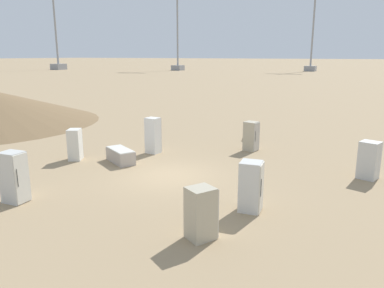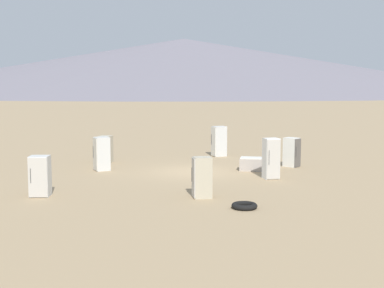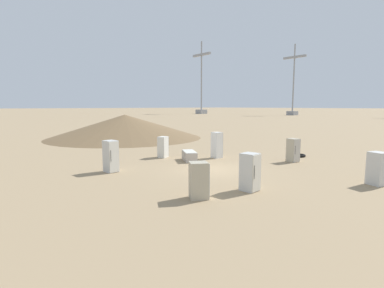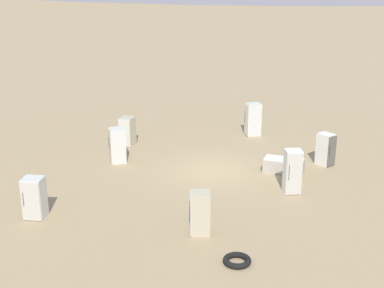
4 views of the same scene
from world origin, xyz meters
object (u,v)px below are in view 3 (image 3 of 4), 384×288
(discarded_fridge_4, at_px, (250,172))
(discarded_fridge_7, at_px, (163,147))
(discarded_fridge_2, at_px, (199,180))
(discarded_fridge_1, at_px, (111,156))
(scrap_tire, at_px, (299,155))
(power_pylon_3, at_px, (201,92))
(discarded_fridge_3, at_px, (217,145))
(power_pylon_2, at_px, (293,93))
(discarded_fridge_5, at_px, (378,169))
(discarded_fridge_0, at_px, (189,156))
(discarded_fridge_6, at_px, (293,150))

(discarded_fridge_4, relative_size, discarded_fridge_7, 1.10)
(discarded_fridge_7, bearing_deg, discarded_fridge_2, -54.39)
(discarded_fridge_1, bearing_deg, scrap_tire, 157.36)
(discarded_fridge_1, height_order, discarded_fridge_4, discarded_fridge_1)
(power_pylon_3, relative_size, discarded_fridge_3, 17.97)
(power_pylon_2, xyz_separation_m, discarded_fridge_5, (-62.70, 92.30, -7.86))
(discarded_fridge_2, bearing_deg, discarded_fridge_0, 172.70)
(power_pylon_3, height_order, discarded_fridge_6, power_pylon_3)
(discarded_fridge_5, bearing_deg, discarded_fridge_2, -99.14)
(discarded_fridge_4, bearing_deg, discarded_fridge_5, 141.69)
(scrap_tire, bearing_deg, power_pylon_2, -57.50)
(power_pylon_3, xyz_separation_m, discarded_fridge_1, (-91.96, 87.14, -9.48))
(discarded_fridge_5, xyz_separation_m, scrap_tire, (6.66, -4.34, -0.69))
(discarded_fridge_1, xyz_separation_m, discarded_fridge_2, (-6.89, -0.64, -0.15))
(power_pylon_3, xyz_separation_m, discarded_fridge_2, (-98.85, 86.50, -9.64))
(power_pylon_3, bearing_deg, discarded_fridge_4, 139.80)
(discarded_fridge_6, height_order, discarded_fridge_7, discarded_fridge_6)
(power_pylon_2, xyz_separation_m, discarded_fridge_7, (-49.89, 95.86, -7.89))
(discarded_fridge_6, distance_m, scrap_tire, 2.41)
(discarded_fridge_2, xyz_separation_m, discarded_fridge_4, (-0.58, -2.46, 0.09))
(power_pylon_2, distance_m, discarded_fridge_0, 108.86)
(power_pylon_3, relative_size, discarded_fridge_7, 21.97)
(scrap_tire, bearing_deg, power_pylon_3, -37.73)
(discarded_fridge_7, height_order, scrap_tire, discarded_fridge_7)
(discarded_fridge_0, bearing_deg, power_pylon_3, 76.65)
(discarded_fridge_1, distance_m, discarded_fridge_5, 13.67)
(discarded_fridge_1, height_order, discarded_fridge_3, discarded_fridge_3)
(discarded_fridge_2, relative_size, discarded_fridge_5, 0.95)
(discarded_fridge_0, xyz_separation_m, discarded_fridge_3, (-0.39, -2.23, 0.60))
(discarded_fridge_2, height_order, discarded_fridge_7, discarded_fridge_7)
(discarded_fridge_1, xyz_separation_m, discarded_fridge_4, (-7.47, -3.11, -0.06))
(discarded_fridge_5, bearing_deg, discarded_fridge_7, -148.13)
(discarded_fridge_0, height_order, discarded_fridge_5, discarded_fridge_5)
(discarded_fridge_5, height_order, discarded_fridge_6, discarded_fridge_5)
(power_pylon_3, height_order, discarded_fridge_2, power_pylon_3)
(power_pylon_3, bearing_deg, discarded_fridge_7, 137.55)
(discarded_fridge_7, bearing_deg, discarded_fridge_3, 18.87)
(discarded_fridge_4, height_order, discarded_fridge_6, discarded_fridge_4)
(power_pylon_2, bearing_deg, discarded_fridge_2, 120.46)
(discarded_fridge_0, distance_m, discarded_fridge_1, 5.67)
(power_pylon_3, xyz_separation_m, discarded_fridge_4, (-99.42, 84.03, -9.54))
(discarded_fridge_0, height_order, discarded_fridge_3, discarded_fridge_3)
(discarded_fridge_1, relative_size, discarded_fridge_5, 1.14)
(discarded_fridge_1, distance_m, discarded_fridge_7, 5.44)
(discarded_fridge_1, relative_size, discarded_fridge_4, 1.07)
(discarded_fridge_3, xyz_separation_m, discarded_fridge_7, (2.63, 2.88, -0.17))
(discarded_fridge_1, height_order, discarded_fridge_6, discarded_fridge_1)
(discarded_fridge_5, bearing_deg, discarded_fridge_1, -124.92)
(discarded_fridge_5, bearing_deg, power_pylon_3, 158.89)
(discarded_fridge_5, bearing_deg, power_pylon_2, 140.52)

